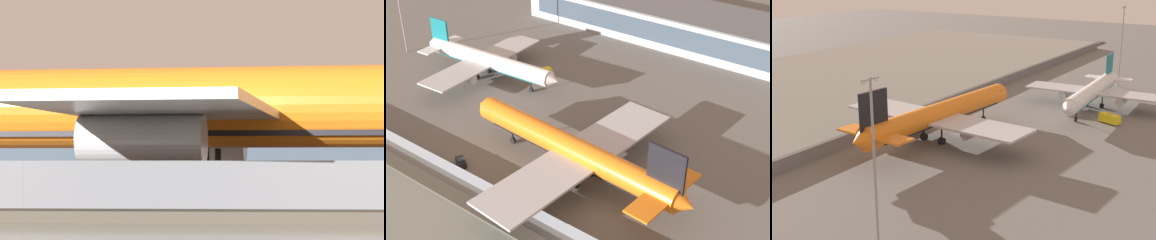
# 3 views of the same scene
# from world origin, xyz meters

# --- Properties ---
(ground_plane) EXTENTS (500.00, 500.00, 0.00)m
(ground_plane) POSITION_xyz_m (0.00, 0.00, 0.00)
(ground_plane) COLOR #66635E
(shoreline_seawall) EXTENTS (320.00, 3.00, 0.50)m
(shoreline_seawall) POSITION_xyz_m (0.00, -20.50, 0.25)
(shoreline_seawall) COLOR #474238
(shoreline_seawall) RESTS_ON ground
(perimeter_fence) EXTENTS (280.00, 0.10, 2.67)m
(perimeter_fence) POSITION_xyz_m (0.00, -16.00, 1.34)
(perimeter_fence) COLOR slate
(perimeter_fence) RESTS_ON ground
(cargo_jet_orange) EXTENTS (52.65, 45.42, 14.93)m
(cargo_jet_orange) POSITION_xyz_m (5.72, -2.19, 5.70)
(cargo_jet_orange) COLOR orange
(cargo_jet_orange) RESTS_ON ground
(passenger_jet_white_teal) EXTENTS (43.19, 37.05, 12.65)m
(passenger_jet_white_teal) POSITION_xyz_m (-37.45, 17.67, 4.83)
(passenger_jet_white_teal) COLOR white
(passenger_jet_white_teal) RESTS_ON ground
(baggage_tug) EXTENTS (3.57, 2.95, 1.80)m
(baggage_tug) POSITION_xyz_m (-13.99, -13.02, 0.81)
(baggage_tug) COLOR #1E2328
(baggage_tug) RESTS_ON ground
(ops_van) EXTENTS (3.72, 5.60, 2.48)m
(ops_van) POSITION_xyz_m (-26.44, 25.87, 1.28)
(ops_van) COLOR yellow
(ops_van) RESTS_ON ground
(apron_light_mast_apron_west) EXTENTS (3.20, 0.40, 23.86)m
(apron_light_mast_apron_west) POSITION_xyz_m (48.43, 17.10, 13.24)
(apron_light_mast_apron_west) COLOR #93969B
(apron_light_mast_apron_west) RESTS_ON ground
(apron_light_mast_apron_east) EXTENTS (3.20, 0.40, 25.08)m
(apron_light_mast_apron_east) POSITION_xyz_m (-67.90, 15.52, 13.85)
(apron_light_mast_apron_east) COLOR #93969B
(apron_light_mast_apron_east) RESTS_ON ground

